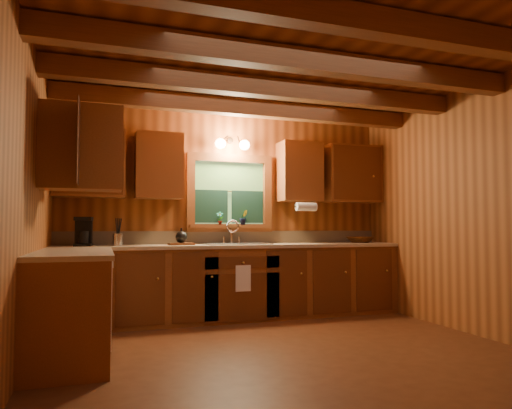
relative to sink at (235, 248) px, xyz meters
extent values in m
plane|color=#4D2712|center=(0.00, -1.60, -0.86)|extent=(4.20, 4.20, 0.00)
plane|color=brown|center=(0.00, -1.60, 1.74)|extent=(4.20, 4.20, 0.00)
plane|color=brown|center=(0.00, 0.30, 0.44)|extent=(4.20, 0.00, 4.20)
plane|color=brown|center=(0.00, -3.50, 0.44)|extent=(4.20, 0.00, 4.20)
plane|color=brown|center=(-2.10, -1.60, 0.44)|extent=(0.00, 3.80, 3.80)
plane|color=brown|center=(2.10, -1.60, 0.44)|extent=(0.00, 3.80, 3.80)
cube|color=brown|center=(0.00, -2.80, 1.63)|extent=(4.20, 0.14, 0.18)
cube|color=brown|center=(0.00, -2.00, 1.63)|extent=(4.20, 0.14, 0.18)
cube|color=brown|center=(0.00, -1.20, 1.63)|extent=(4.20, 0.14, 0.18)
cube|color=brown|center=(0.00, -0.40, 1.63)|extent=(4.20, 0.14, 0.18)
cube|color=brown|center=(0.00, -0.01, -0.43)|extent=(4.20, 0.62, 0.86)
cube|color=brown|center=(-1.79, -1.12, -0.43)|extent=(0.62, 1.60, 0.86)
cube|color=tan|center=(0.00, -0.01, 0.02)|extent=(4.20, 0.66, 0.04)
cube|color=tan|center=(-1.78, -1.12, 0.02)|extent=(0.64, 1.60, 0.04)
cube|color=tan|center=(0.00, 0.28, 0.12)|extent=(4.20, 0.02, 0.16)
cube|color=white|center=(-1.47, -0.92, -0.43)|extent=(0.02, 0.60, 0.80)
cube|color=brown|center=(-1.70, 0.13, 0.98)|extent=(0.78, 0.34, 0.78)
cube|color=brown|center=(-0.92, 0.13, 0.98)|extent=(0.55, 0.34, 0.78)
cube|color=brown|center=(0.92, 0.13, 0.98)|extent=(0.55, 0.34, 0.78)
cube|color=brown|center=(1.70, 0.13, 0.98)|extent=(0.78, 0.34, 0.78)
cube|color=brown|center=(-1.93, -0.92, 0.98)|extent=(0.34, 1.10, 0.78)
cube|color=brown|center=(0.00, 0.26, 1.14)|extent=(1.12, 0.08, 0.10)
cube|color=brown|center=(0.00, 0.26, 0.24)|extent=(1.12, 0.08, 0.10)
cube|color=brown|center=(-0.51, 0.26, 0.69)|extent=(0.10, 0.08, 0.80)
cube|color=brown|center=(0.51, 0.26, 0.69)|extent=(0.10, 0.08, 0.80)
cube|color=#4A8136|center=(0.00, 0.29, 0.69)|extent=(0.92, 0.01, 0.80)
cube|color=#0F2C25|center=(-0.24, 0.27, 0.52)|extent=(0.42, 0.02, 0.42)
cube|color=#0F2C25|center=(0.24, 0.27, 0.52)|extent=(0.42, 0.02, 0.42)
cylinder|color=black|center=(0.00, 0.27, 0.71)|extent=(0.92, 0.01, 0.01)
cube|color=brown|center=(0.00, 0.22, 0.26)|extent=(1.06, 0.14, 0.04)
cylinder|color=black|center=(0.00, 0.26, 1.37)|extent=(0.08, 0.03, 0.08)
cylinder|color=black|center=(-0.10, 0.20, 1.37)|extent=(0.09, 0.17, 0.08)
cylinder|color=black|center=(0.10, 0.20, 1.37)|extent=(0.09, 0.17, 0.08)
sphere|color=#FFE0A5|center=(-0.16, 0.14, 1.30)|extent=(0.13, 0.13, 0.13)
sphere|color=#FFE0A5|center=(0.16, 0.14, 1.30)|extent=(0.13, 0.13, 0.13)
cylinder|color=white|center=(0.92, -0.07, 0.51)|extent=(0.27, 0.11, 0.11)
cube|color=white|center=(0.00, -0.34, -0.34)|extent=(0.18, 0.01, 0.30)
cube|color=silver|center=(0.00, 0.00, 0.05)|extent=(0.82, 0.48, 0.02)
cube|color=#262628|center=(-0.19, 0.00, -0.02)|extent=(0.34, 0.40, 0.14)
cube|color=#262628|center=(0.19, 0.00, -0.02)|extent=(0.34, 0.40, 0.14)
cylinder|color=silver|center=(0.00, 0.18, 0.15)|extent=(0.04, 0.04, 0.22)
torus|color=silver|center=(0.00, 0.12, 0.26)|extent=(0.16, 0.02, 0.16)
cube|color=black|center=(-1.75, -0.03, 0.06)|extent=(0.18, 0.22, 0.03)
cube|color=black|center=(-1.75, 0.04, 0.21)|extent=(0.18, 0.08, 0.30)
cube|color=black|center=(-1.75, -0.05, 0.34)|extent=(0.18, 0.20, 0.04)
cylinder|color=black|center=(-1.75, -0.06, 0.14)|extent=(0.11, 0.11, 0.13)
cylinder|color=silver|center=(-1.39, -0.05, 0.11)|extent=(0.11, 0.11, 0.14)
cylinder|color=black|center=(-1.40, -0.05, 0.25)|extent=(0.03, 0.03, 0.20)
cylinder|color=black|center=(-1.39, -0.05, 0.25)|extent=(0.01, 0.01, 0.20)
cylinder|color=black|center=(-1.37, -0.04, 0.25)|extent=(0.03, 0.03, 0.20)
cylinder|color=black|center=(-1.36, -0.03, 0.25)|extent=(0.04, 0.05, 0.20)
cube|color=#522711|center=(-0.67, -0.03, 0.06)|extent=(0.29, 0.22, 0.03)
sphere|color=black|center=(-0.67, -0.03, 0.14)|extent=(0.14, 0.14, 0.14)
cylinder|color=black|center=(-0.67, -0.03, 0.22)|extent=(0.02, 0.02, 0.04)
imported|color=#48230C|center=(1.75, 0.01, 0.09)|extent=(0.44, 0.44, 0.08)
imported|color=#522711|center=(-0.14, 0.21, 0.37)|extent=(0.10, 0.08, 0.17)
imported|color=#522711|center=(0.17, 0.22, 0.38)|extent=(0.12, 0.10, 0.19)
camera|label=1|loc=(-1.55, -5.44, 0.25)|focal=32.26mm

